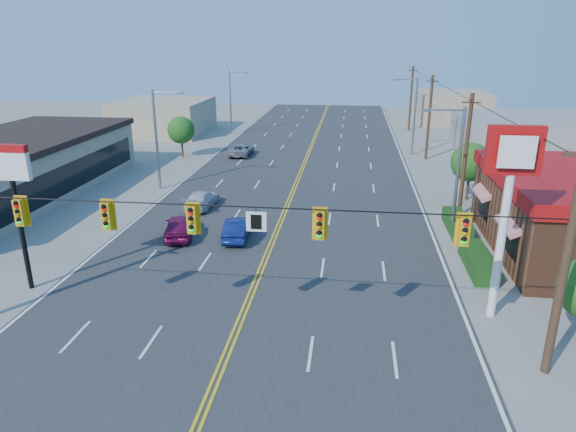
# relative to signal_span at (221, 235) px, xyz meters

# --- Properties ---
(ground) EXTENTS (160.00, 160.00, 0.00)m
(ground) POSITION_rel_signal_span_xyz_m (0.12, 0.00, -4.89)
(ground) COLOR gray
(ground) RESTS_ON ground
(road) EXTENTS (20.00, 120.00, 0.06)m
(road) POSITION_rel_signal_span_xyz_m (0.12, 20.00, -4.86)
(road) COLOR #2D2D30
(road) RESTS_ON ground
(signal_span) EXTENTS (24.32, 0.34, 9.00)m
(signal_span) POSITION_rel_signal_span_xyz_m (0.00, 0.00, 0.00)
(signal_span) COLOR #47301E
(signal_span) RESTS_ON ground
(kfc_pylon) EXTENTS (2.20, 0.36, 8.50)m
(kfc_pylon) POSITION_rel_signal_span_xyz_m (11.12, 4.00, 1.16)
(kfc_pylon) COLOR white
(kfc_pylon) RESTS_ON ground
(strip_mall) EXTENTS (10.40, 26.40, 4.40)m
(strip_mall) POSITION_rel_signal_span_xyz_m (-21.88, 18.00, -2.63)
(strip_mall) COLOR tan
(strip_mall) RESTS_ON ground
(pizza_hut_sign) EXTENTS (1.90, 0.30, 6.85)m
(pizza_hut_sign) POSITION_rel_signal_span_xyz_m (-10.88, 4.00, 0.30)
(pizza_hut_sign) COLOR black
(pizza_hut_sign) RESTS_ON ground
(streetlight_se) EXTENTS (2.55, 0.25, 8.00)m
(streetlight_se) POSITION_rel_signal_span_xyz_m (10.91, 14.00, -0.37)
(streetlight_se) COLOR gray
(streetlight_se) RESTS_ON ground
(streetlight_ne) EXTENTS (2.55, 0.25, 8.00)m
(streetlight_ne) POSITION_rel_signal_span_xyz_m (10.91, 38.00, -0.37)
(streetlight_ne) COLOR gray
(streetlight_ne) RESTS_ON ground
(streetlight_sw) EXTENTS (2.55, 0.25, 8.00)m
(streetlight_sw) POSITION_rel_signal_span_xyz_m (-10.67, 22.00, -0.37)
(streetlight_sw) COLOR gray
(streetlight_sw) RESTS_ON ground
(streetlight_nw) EXTENTS (2.55, 0.25, 8.00)m
(streetlight_nw) POSITION_rel_signal_span_xyz_m (-10.67, 48.00, -0.37)
(streetlight_nw) COLOR gray
(streetlight_nw) RESTS_ON ground
(utility_pole_near) EXTENTS (0.28, 0.28, 8.40)m
(utility_pole_near) POSITION_rel_signal_span_xyz_m (12.32, 18.00, -0.69)
(utility_pole_near) COLOR #47301E
(utility_pole_near) RESTS_ON ground
(utility_pole_mid) EXTENTS (0.28, 0.28, 8.40)m
(utility_pole_mid) POSITION_rel_signal_span_xyz_m (12.32, 36.00, -0.69)
(utility_pole_mid) COLOR #47301E
(utility_pole_mid) RESTS_ON ground
(utility_pole_far) EXTENTS (0.28, 0.28, 8.40)m
(utility_pole_far) POSITION_rel_signal_span_xyz_m (12.32, 54.00, -0.69)
(utility_pole_far) COLOR #47301E
(utility_pole_far) RESTS_ON ground
(tree_kfc_rear) EXTENTS (2.94, 2.94, 4.41)m
(tree_kfc_rear) POSITION_rel_signal_span_xyz_m (13.62, 22.00, -1.95)
(tree_kfc_rear) COLOR #47301E
(tree_kfc_rear) RESTS_ON ground
(tree_west) EXTENTS (2.80, 2.80, 4.20)m
(tree_west) POSITION_rel_signal_span_xyz_m (-12.88, 34.00, -2.09)
(tree_west) COLOR #47301E
(tree_west) RESTS_ON ground
(bld_east_mid) EXTENTS (12.00, 10.00, 4.00)m
(bld_east_mid) POSITION_rel_signal_span_xyz_m (22.12, 40.00, -2.89)
(bld_east_mid) COLOR gray
(bld_east_mid) RESTS_ON ground
(bld_west_far) EXTENTS (11.00, 12.00, 4.20)m
(bld_west_far) POSITION_rel_signal_span_xyz_m (-19.88, 48.00, -2.79)
(bld_west_far) COLOR tan
(bld_west_far) RESTS_ON ground
(bld_east_far) EXTENTS (10.00, 10.00, 4.40)m
(bld_east_far) POSITION_rel_signal_span_xyz_m (19.12, 62.00, -2.69)
(bld_east_far) COLOR tan
(bld_east_far) RESTS_ON ground
(car_magenta) EXTENTS (2.55, 4.35, 1.39)m
(car_magenta) POSITION_rel_signal_span_xyz_m (-5.76, 11.54, -4.19)
(car_magenta) COLOR maroon
(car_magenta) RESTS_ON ground
(car_blue) EXTENTS (1.60, 3.98, 1.29)m
(car_blue) POSITION_rel_signal_span_xyz_m (-2.10, 11.70, -4.24)
(car_blue) COLOR navy
(car_blue) RESTS_ON ground
(car_white) EXTENTS (1.88, 4.24, 1.21)m
(car_white) POSITION_rel_signal_span_xyz_m (-6.02, 17.43, -4.28)
(car_white) COLOR silver
(car_white) RESTS_ON ground
(car_silver) EXTENTS (2.11, 4.52, 1.25)m
(car_silver) POSITION_rel_signal_span_xyz_m (-6.82, 35.09, -4.26)
(car_silver) COLOR #A1A1A6
(car_silver) RESTS_ON ground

